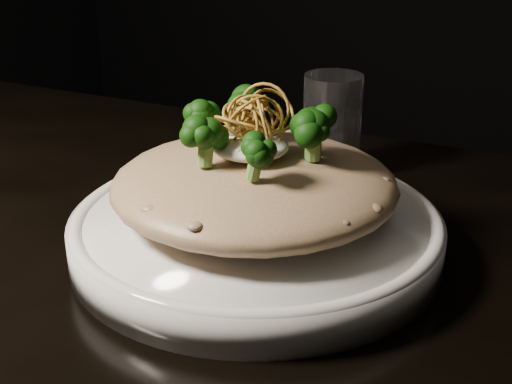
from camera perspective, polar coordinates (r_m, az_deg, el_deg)
table at (r=0.66m, az=-8.61°, el=-11.73°), size 1.10×0.80×0.75m
plate at (r=0.61m, az=-0.00°, el=-3.32°), size 0.32×0.32×0.03m
risotto at (r=0.60m, az=-0.13°, el=0.63°), size 0.24×0.24×0.05m
broccoli at (r=0.58m, az=0.17°, el=5.37°), size 0.14×0.14×0.05m
cheese at (r=0.58m, az=-0.44°, el=3.68°), size 0.06×0.06×0.02m
shallots at (r=0.58m, az=-0.22°, el=6.28°), size 0.05×0.05×0.04m
drinking_glass at (r=0.77m, az=6.09°, el=5.30°), size 0.08×0.08×0.11m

